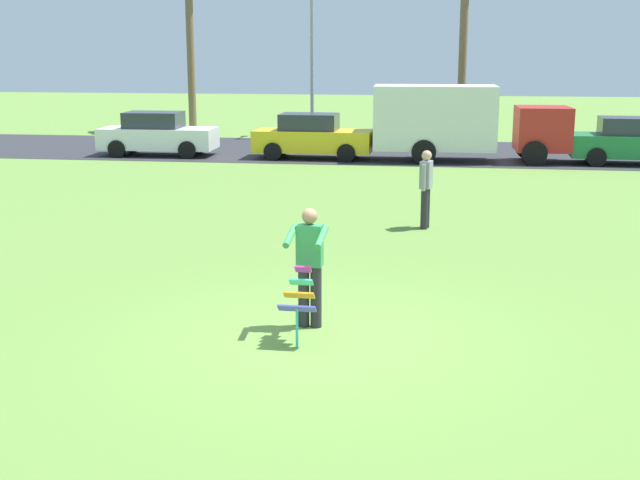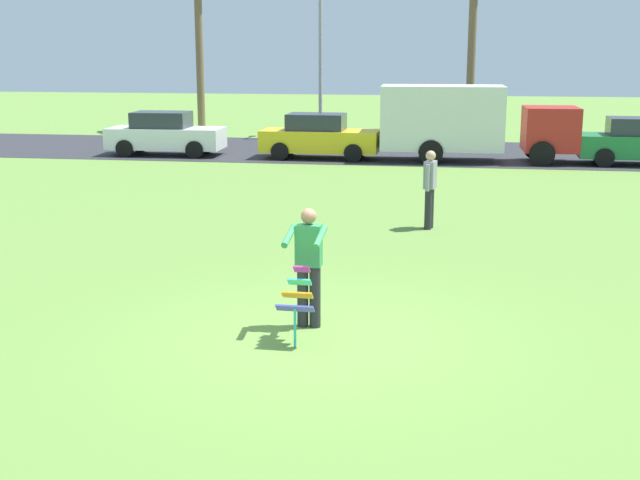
% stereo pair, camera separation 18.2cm
% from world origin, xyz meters
% --- Properties ---
extents(ground_plane, '(120.00, 120.00, 0.00)m').
position_xyz_m(ground_plane, '(0.00, 0.00, 0.00)').
color(ground_plane, olive).
extents(road_strip, '(120.00, 8.00, 0.01)m').
position_xyz_m(road_strip, '(0.00, 21.32, 0.01)').
color(road_strip, '#2D2D33').
rests_on(road_strip, ground).
extents(person_kite_flyer, '(0.56, 0.67, 1.73)m').
position_xyz_m(person_kite_flyer, '(-0.20, 0.41, 0.95)').
color(person_kite_flyer, '#26262B').
rests_on(person_kite_flyer, ground).
extents(kite_held, '(0.51, 0.63, 1.01)m').
position_xyz_m(kite_held, '(-0.23, -0.28, 0.66)').
color(kite_held, '#D83399').
rests_on(kite_held, ground).
extents(parked_car_white, '(4.25, 1.92, 1.60)m').
position_xyz_m(parked_car_white, '(-8.80, 18.92, 0.77)').
color(parked_car_white, white).
rests_on(parked_car_white, ground).
extents(parked_car_yellow, '(4.23, 1.89, 1.60)m').
position_xyz_m(parked_car_yellow, '(-3.03, 18.92, 0.77)').
color(parked_car_yellow, yellow).
rests_on(parked_car_yellow, ground).
extents(parked_truck_red_cab, '(6.76, 2.28, 2.62)m').
position_xyz_m(parked_truck_red_cab, '(2.12, 18.92, 1.41)').
color(parked_truck_red_cab, '#B2231E').
rests_on(parked_truck_red_cab, ground).
extents(streetlight_pole, '(0.24, 1.65, 7.00)m').
position_xyz_m(streetlight_pole, '(-4.11, 25.98, 4.00)').
color(streetlight_pole, '#9E9EA3').
rests_on(streetlight_pole, ground).
extents(person_walker_near, '(0.29, 0.56, 1.73)m').
position_xyz_m(person_walker_near, '(1.27, 7.46, 0.93)').
color(person_walker_near, '#26262B').
rests_on(person_walker_near, ground).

